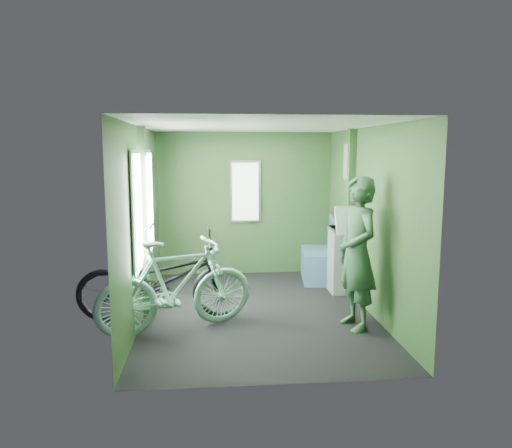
{
  "coord_description": "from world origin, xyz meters",
  "views": [
    {
      "loc": [
        -0.57,
        -6.04,
        2.02
      ],
      "look_at": [
        0.0,
        0.1,
        1.1
      ],
      "focal_mm": 35.0,
      "sensor_mm": 36.0,
      "label": 1
    }
  ],
  "objects_px": {
    "bicycle_mint": "(178,332)",
    "waste_box": "(340,260)",
    "bicycle_black": "(165,322)",
    "bench_seat": "(321,261)",
    "passenger": "(357,253)"
  },
  "relations": [
    {
      "from": "bicycle_mint",
      "to": "waste_box",
      "type": "distance_m",
      "value": 2.66
    },
    {
      "from": "bicycle_black",
      "to": "bicycle_mint",
      "type": "bearing_deg",
      "value": -156.7
    },
    {
      "from": "waste_box",
      "to": "bench_seat",
      "type": "height_order",
      "value": "bench_seat"
    },
    {
      "from": "bicycle_black",
      "to": "waste_box",
      "type": "bearing_deg",
      "value": -68.57
    },
    {
      "from": "bicycle_black",
      "to": "waste_box",
      "type": "distance_m",
      "value": 2.64
    },
    {
      "from": "bicycle_black",
      "to": "bench_seat",
      "type": "distance_m",
      "value": 2.88
    },
    {
      "from": "passenger",
      "to": "bicycle_mint",
      "type": "bearing_deg",
      "value": -101.54
    },
    {
      "from": "bench_seat",
      "to": "passenger",
      "type": "bearing_deg",
      "value": -84.84
    },
    {
      "from": "waste_box",
      "to": "bicycle_mint",
      "type": "bearing_deg",
      "value": -147.71
    },
    {
      "from": "passenger",
      "to": "bench_seat",
      "type": "relative_size",
      "value": 1.74
    },
    {
      "from": "bicycle_mint",
      "to": "waste_box",
      "type": "xyz_separation_m",
      "value": [
        2.21,
        1.4,
        0.47
      ]
    },
    {
      "from": "bicycle_black",
      "to": "bench_seat",
      "type": "height_order",
      "value": "bench_seat"
    },
    {
      "from": "passenger",
      "to": "bench_seat",
      "type": "distance_m",
      "value": 2.2
    },
    {
      "from": "bench_seat",
      "to": "waste_box",
      "type": "bearing_deg",
      "value": -73.7
    },
    {
      "from": "bicycle_black",
      "to": "passenger",
      "type": "relative_size",
      "value": 1.17
    }
  ]
}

